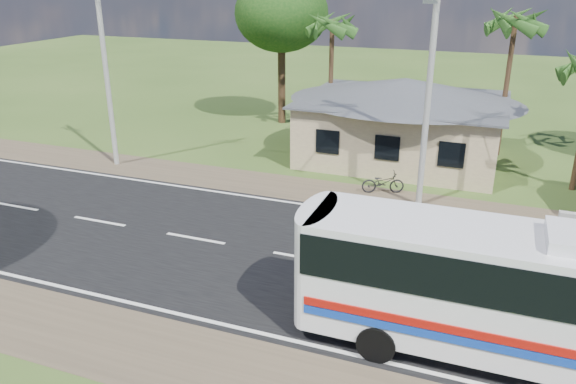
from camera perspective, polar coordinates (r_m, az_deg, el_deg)
name	(u,v)px	position (r m, az deg, el deg)	size (l,w,h in m)	color
ground	(306,259)	(20.26, 1.82, -6.79)	(120.00, 120.00, 0.00)	#2F4A1A
road	(306,258)	(20.26, 1.82, -6.76)	(120.00, 16.00, 0.03)	black
house	(403,111)	(31.06, 11.64, 8.08)	(12.40, 10.00, 5.00)	tan
utility_poles	(422,73)	(23.90, 13.45, 11.68)	(32.80, 2.22, 11.00)	#9E9E99
palm_mid	(515,23)	(32.50, 22.10, 15.67)	(2.80, 2.80, 8.20)	#47301E
palm_far	(332,25)	(34.45, 4.53, 16.53)	(2.80, 2.80, 7.70)	#47301E
tree_behind_house	(281,14)	(37.60, -0.67, 17.66)	(6.00, 6.00, 9.61)	#47301E
coach_bus	(559,293)	(15.48, 25.83, -9.25)	(12.62, 2.82, 3.91)	silver
motorcycle	(383,182)	(26.32, 9.62, 0.97)	(0.68, 1.95, 1.03)	black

